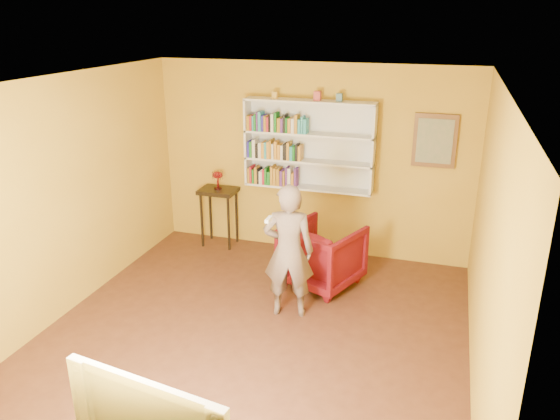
% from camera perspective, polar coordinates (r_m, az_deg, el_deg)
% --- Properties ---
extents(room_shell, '(5.30, 5.80, 2.88)m').
position_cam_1_polar(room_shell, '(5.58, -3.19, -4.42)').
color(room_shell, '#442416').
rests_on(room_shell, ground).
extents(bookshelf, '(1.80, 0.29, 1.23)m').
position_cam_1_polar(bookshelf, '(7.58, 3.14, 6.82)').
color(bookshelf, silver).
rests_on(bookshelf, room_shell).
extents(books_row_lower, '(0.72, 0.19, 0.27)m').
position_cam_1_polar(books_row_lower, '(7.73, -0.68, 3.56)').
color(books_row_lower, olive).
rests_on(books_row_lower, bookshelf).
extents(books_row_middle, '(0.78, 0.19, 0.26)m').
position_cam_1_polar(books_row_middle, '(7.63, -0.57, 6.26)').
color(books_row_middle, '#2A229D').
rests_on(books_row_middle, bookshelf).
extents(books_row_upper, '(0.85, 0.19, 0.26)m').
position_cam_1_polar(books_row_upper, '(7.54, -0.32, 9.03)').
color(books_row_upper, olive).
rests_on(books_row_upper, bookshelf).
extents(ornament_left, '(0.07, 0.07, 0.09)m').
position_cam_1_polar(ornament_left, '(7.53, -0.54, 11.93)').
color(ornament_left, gold).
rests_on(ornament_left, bookshelf).
extents(ornament_centre, '(0.09, 0.09, 0.12)m').
position_cam_1_polar(ornament_centre, '(7.37, 3.94, 11.82)').
color(ornament_centre, '#AA3B38').
rests_on(ornament_centre, bookshelf).
extents(ornament_right, '(0.08, 0.08, 0.11)m').
position_cam_1_polar(ornament_right, '(7.31, 6.23, 11.62)').
color(ornament_right, '#446671').
rests_on(ornament_right, bookshelf).
extents(framed_painting, '(0.55, 0.05, 0.70)m').
position_cam_1_polar(framed_painting, '(7.38, 15.86, 6.96)').
color(framed_painting, brown).
rests_on(framed_painting, room_shell).
extents(console_table, '(0.54, 0.41, 0.88)m').
position_cam_1_polar(console_table, '(8.10, -6.44, 1.18)').
color(console_table, black).
rests_on(console_table, ground).
extents(ruby_lustre, '(0.17, 0.16, 0.26)m').
position_cam_1_polar(ruby_lustre, '(8.00, -6.53, 3.49)').
color(ruby_lustre, maroon).
rests_on(ruby_lustre, console_table).
extents(armchair, '(1.13, 1.14, 0.81)m').
position_cam_1_polar(armchair, '(6.99, 4.43, -4.71)').
color(armchair, '#4A050F').
rests_on(armchair, ground).
extents(person, '(0.64, 0.48, 1.58)m').
position_cam_1_polar(person, '(6.14, 0.90, -4.32)').
color(person, brown).
rests_on(person, ground).
extents(game_remote, '(0.04, 0.15, 0.04)m').
position_cam_1_polar(game_remote, '(5.63, -1.19, -0.98)').
color(game_remote, white).
rests_on(game_remote, person).
extents(television, '(1.21, 0.34, 0.69)m').
position_cam_1_polar(television, '(3.85, -12.50, -20.15)').
color(television, black).
rests_on(television, tv_cabinet).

